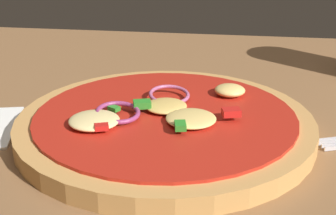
{
  "coord_description": "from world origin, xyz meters",
  "views": [
    {
      "loc": [
        0.12,
        -0.41,
        0.25
      ],
      "look_at": [
        0.05,
        0.05,
        0.05
      ],
      "focal_mm": 52.99,
      "sensor_mm": 36.0,
      "label": 1
    }
  ],
  "objects": [
    {
      "name": "dining_table",
      "position": [
        0.0,
        0.0,
        0.02
      ],
      "size": [
        1.41,
        0.88,
        0.03
      ],
      "color": "brown",
      "rests_on": "ground"
    },
    {
      "name": "pizza",
      "position": [
        0.05,
        0.03,
        0.05
      ],
      "size": [
        0.29,
        0.29,
        0.03
      ],
      "color": "tan",
      "rests_on": "dining_table"
    }
  ]
}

